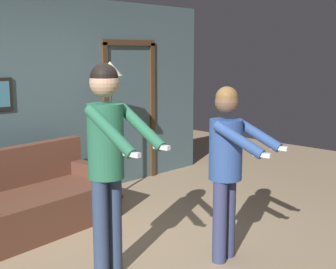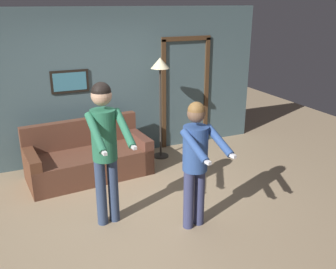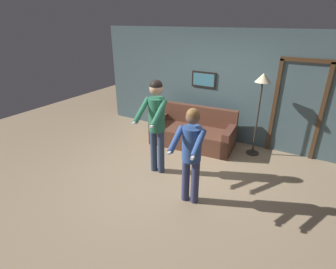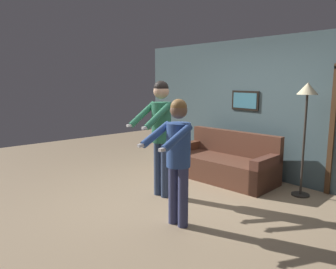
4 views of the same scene
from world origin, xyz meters
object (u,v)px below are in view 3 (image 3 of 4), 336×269
couch (193,133)px  person_standing_right (191,149)px  person_standing_left (156,118)px  torchiere_lamp (262,89)px

couch → person_standing_right: 2.27m
person_standing_left → person_standing_right: size_ratio=1.13×
torchiere_lamp → person_standing_left: (-1.44, -1.72, -0.36)m
torchiere_lamp → person_standing_left: 2.27m
torchiere_lamp → person_standing_right: bearing=-102.1°
couch → person_standing_right: bearing=-65.9°
torchiere_lamp → person_standing_left: person_standing_left is taller
torchiere_lamp → person_standing_left: bearing=-129.9°
person_standing_right → person_standing_left: bearing=152.0°
couch → torchiere_lamp: torchiere_lamp is taller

